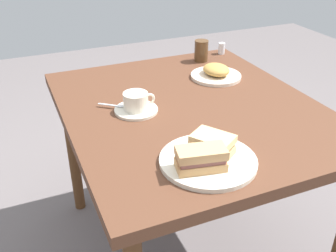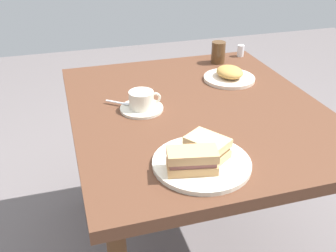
{
  "view_description": "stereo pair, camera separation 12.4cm",
  "coord_description": "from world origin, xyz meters",
  "px_view_note": "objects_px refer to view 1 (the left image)",
  "views": [
    {
      "loc": [
        1.16,
        -0.58,
        1.35
      ],
      "look_at": [
        0.16,
        -0.16,
        0.75
      ],
      "focal_mm": 41.89,
      "sensor_mm": 36.0,
      "label": 1
    },
    {
      "loc": [
        1.2,
        -0.47,
        1.35
      ],
      "look_at": [
        0.16,
        -0.16,
        0.75
      ],
      "focal_mm": 41.89,
      "sensor_mm": 36.0,
      "label": 2
    }
  ],
  "objects_px": {
    "sandwich_front": "(212,145)",
    "side_plate": "(216,76)",
    "coffee_saucer": "(136,110)",
    "drinking_glass": "(201,51)",
    "dining_table": "(190,123)",
    "sandwich_back": "(201,159)",
    "sandwich_plate": "(208,161)",
    "salt_shaker": "(222,48)",
    "coffee_cup": "(136,101)",
    "spoon": "(115,106)"
  },
  "relations": [
    {
      "from": "sandwich_front",
      "to": "salt_shaker",
      "type": "bearing_deg",
      "value": 148.45
    },
    {
      "from": "spoon",
      "to": "side_plate",
      "type": "bearing_deg",
      "value": 103.8
    },
    {
      "from": "spoon",
      "to": "drinking_glass",
      "type": "xyz_separation_m",
      "value": [
        -0.33,
        0.52,
        0.04
      ]
    },
    {
      "from": "sandwich_plate",
      "to": "drinking_glass",
      "type": "height_order",
      "value": "drinking_glass"
    },
    {
      "from": "dining_table",
      "to": "sandwich_front",
      "type": "xyz_separation_m",
      "value": [
        0.33,
        -0.09,
        0.12
      ]
    },
    {
      "from": "salt_shaker",
      "to": "coffee_saucer",
      "type": "bearing_deg",
      "value": -54.15
    },
    {
      "from": "coffee_cup",
      "to": "side_plate",
      "type": "relative_size",
      "value": 0.54
    },
    {
      "from": "dining_table",
      "to": "sandwich_back",
      "type": "distance_m",
      "value": 0.43
    },
    {
      "from": "coffee_saucer",
      "to": "salt_shaker",
      "type": "bearing_deg",
      "value": 125.85
    },
    {
      "from": "sandwich_back",
      "to": "salt_shaker",
      "type": "height_order",
      "value": "sandwich_back"
    },
    {
      "from": "sandwich_front",
      "to": "coffee_cup",
      "type": "height_order",
      "value": "sandwich_front"
    },
    {
      "from": "sandwich_plate",
      "to": "drinking_glass",
      "type": "distance_m",
      "value": 0.85
    },
    {
      "from": "sandwich_back",
      "to": "side_plate",
      "type": "xyz_separation_m",
      "value": [
        -0.59,
        0.38,
        -0.04
      ]
    },
    {
      "from": "sandwich_plate",
      "to": "side_plate",
      "type": "relative_size",
      "value": 1.3
    },
    {
      "from": "coffee_saucer",
      "to": "coffee_cup",
      "type": "height_order",
      "value": "coffee_cup"
    },
    {
      "from": "sandwich_plate",
      "to": "drinking_glass",
      "type": "bearing_deg",
      "value": 154.09
    },
    {
      "from": "sandwich_front",
      "to": "drinking_glass",
      "type": "height_order",
      "value": "drinking_glass"
    },
    {
      "from": "side_plate",
      "to": "salt_shaker",
      "type": "height_order",
      "value": "salt_shaker"
    },
    {
      "from": "side_plate",
      "to": "salt_shaker",
      "type": "bearing_deg",
      "value": 145.98
    },
    {
      "from": "sandwich_front",
      "to": "dining_table",
      "type": "bearing_deg",
      "value": 164.04
    },
    {
      "from": "side_plate",
      "to": "drinking_glass",
      "type": "height_order",
      "value": "drinking_glass"
    },
    {
      "from": "coffee_cup",
      "to": "side_plate",
      "type": "bearing_deg",
      "value": 111.89
    },
    {
      "from": "drinking_glass",
      "to": "dining_table",
      "type": "bearing_deg",
      "value": -31.6
    },
    {
      "from": "sandwich_plate",
      "to": "salt_shaker",
      "type": "relative_size",
      "value": 5.07
    },
    {
      "from": "sandwich_plate",
      "to": "coffee_saucer",
      "type": "relative_size",
      "value": 1.8
    },
    {
      "from": "coffee_cup",
      "to": "salt_shaker",
      "type": "distance_m",
      "value": 0.73
    },
    {
      "from": "sandwich_plate",
      "to": "coffee_cup",
      "type": "distance_m",
      "value": 0.4
    },
    {
      "from": "coffee_cup",
      "to": "side_plate",
      "type": "xyz_separation_m",
      "value": [
        -0.17,
        0.42,
        -0.04
      ]
    },
    {
      "from": "dining_table",
      "to": "coffee_saucer",
      "type": "bearing_deg",
      "value": -99.53
    },
    {
      "from": "spoon",
      "to": "salt_shaker",
      "type": "height_order",
      "value": "salt_shaker"
    },
    {
      "from": "dining_table",
      "to": "salt_shaker",
      "type": "bearing_deg",
      "value": 139.66
    },
    {
      "from": "coffee_saucer",
      "to": "coffee_cup",
      "type": "bearing_deg",
      "value": 87.46
    },
    {
      "from": "salt_shaker",
      "to": "coffee_cup",
      "type": "bearing_deg",
      "value": -54.07
    },
    {
      "from": "dining_table",
      "to": "drinking_glass",
      "type": "height_order",
      "value": "drinking_glass"
    },
    {
      "from": "sandwich_back",
      "to": "coffee_cup",
      "type": "height_order",
      "value": "sandwich_back"
    },
    {
      "from": "coffee_cup",
      "to": "drinking_glass",
      "type": "distance_m",
      "value": 0.59
    },
    {
      "from": "dining_table",
      "to": "salt_shaker",
      "type": "xyz_separation_m",
      "value": [
        -0.46,
        0.39,
        0.1
      ]
    },
    {
      "from": "drinking_glass",
      "to": "coffee_saucer",
      "type": "bearing_deg",
      "value": -50.27
    },
    {
      "from": "coffee_saucer",
      "to": "drinking_glass",
      "type": "relative_size",
      "value": 1.58
    },
    {
      "from": "sandwich_back",
      "to": "side_plate",
      "type": "distance_m",
      "value": 0.7
    },
    {
      "from": "sandwich_back",
      "to": "salt_shaker",
      "type": "distance_m",
      "value": 1.01
    },
    {
      "from": "sandwich_back",
      "to": "drinking_glass",
      "type": "xyz_separation_m",
      "value": [
        -0.8,
        0.41,
        0.0
      ]
    },
    {
      "from": "sandwich_plate",
      "to": "coffee_saucer",
      "type": "xyz_separation_m",
      "value": [
        -0.39,
        -0.08,
        -0.0
      ]
    },
    {
      "from": "side_plate",
      "to": "sandwich_back",
      "type": "bearing_deg",
      "value": -32.65
    },
    {
      "from": "spoon",
      "to": "side_plate",
      "type": "xyz_separation_m",
      "value": [
        -0.12,
        0.48,
        -0.01
      ]
    },
    {
      "from": "sandwich_front",
      "to": "coffee_cup",
      "type": "relative_size",
      "value": 1.21
    },
    {
      "from": "spoon",
      "to": "sandwich_plate",
      "type": "bearing_deg",
      "value": 18.5
    },
    {
      "from": "sandwich_front",
      "to": "side_plate",
      "type": "bearing_deg",
      "value": 149.72
    },
    {
      "from": "sandwich_plate",
      "to": "salt_shaker",
      "type": "xyz_separation_m",
      "value": [
        -0.81,
        0.51,
        0.02
      ]
    },
    {
      "from": "sandwich_front",
      "to": "drinking_glass",
      "type": "xyz_separation_m",
      "value": [
        -0.74,
        0.35,
        0.01
      ]
    }
  ]
}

